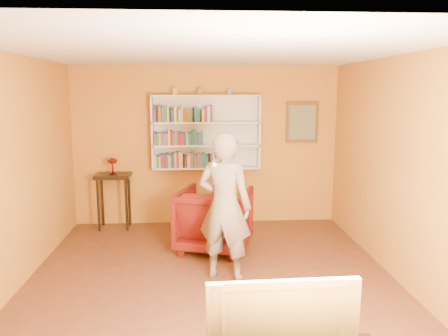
{
  "coord_description": "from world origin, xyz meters",
  "views": [
    {
      "loc": [
        -0.17,
        -4.93,
        2.28
      ],
      "look_at": [
        0.2,
        0.75,
        1.27
      ],
      "focal_mm": 35.0,
      "sensor_mm": 36.0,
      "label": 1
    }
  ],
  "objects": [
    {
      "name": "ornament_centre",
      "position": [
        -0.09,
        2.35,
        2.27
      ],
      "size": [
        0.08,
        0.08,
        0.11
      ],
      "primitive_type": "cube",
      "color": "brown",
      "rests_on": "bookshelf"
    },
    {
      "name": "ornament_left",
      "position": [
        -0.5,
        2.35,
        2.27
      ],
      "size": [
        0.08,
        0.08,
        0.1
      ],
      "primitive_type": "cube",
      "color": "#AD9931",
      "rests_on": "bookshelf"
    },
    {
      "name": "television",
      "position": [
        0.38,
        -2.25,
        0.8
      ],
      "size": [
        1.01,
        0.16,
        0.58
      ],
      "primitive_type": "imported",
      "rotation": [
        0.0,
        0.0,
        0.03
      ],
      "color": "black",
      "rests_on": "tv_cabinet"
    },
    {
      "name": "framed_painting",
      "position": [
        1.65,
        2.46,
        1.75
      ],
      "size": [
        0.55,
        0.05,
        0.7
      ],
      "color": "#4F3516",
      "rests_on": "room_shell"
    },
    {
      "name": "bookshelf",
      "position": [
        0.0,
        2.41,
        1.59
      ],
      "size": [
        1.8,
        0.29,
        1.23
      ],
      "color": "silver",
      "rests_on": "room_shell"
    },
    {
      "name": "ornament_right",
      "position": [
        0.39,
        2.35,
        2.26
      ],
      "size": [
        0.07,
        0.07,
        0.09
      ],
      "primitive_type": "cube",
      "color": "slate",
      "rests_on": "bookshelf"
    },
    {
      "name": "books_row_lower",
      "position": [
        -0.38,
        2.3,
        1.13
      ],
      "size": [
        0.97,
        0.19,
        0.27
      ],
      "color": "beige",
      "rests_on": "bookshelf"
    },
    {
      "name": "person",
      "position": [
        0.16,
        0.14,
        0.91
      ],
      "size": [
        0.77,
        0.64,
        1.82
      ],
      "primitive_type": "imported",
      "rotation": [
        0.0,
        0.0,
        2.77
      ],
      "color": "#746455",
      "rests_on": "ground"
    },
    {
      "name": "game_remote",
      "position": [
        0.02,
        -0.26,
        1.5
      ],
      "size": [
        0.04,
        0.15,
        0.04
      ],
      "primitive_type": "cube",
      "color": "silver",
      "rests_on": "person"
    },
    {
      "name": "armchair",
      "position": [
        0.08,
        1.14,
        0.45
      ],
      "size": [
        1.22,
        1.24,
        0.91
      ],
      "primitive_type": "imported",
      "rotation": [
        0.0,
        0.0,
        2.83
      ],
      "color": "#470505",
      "rests_on": "ground"
    },
    {
      "name": "books_row_middle",
      "position": [
        -0.46,
        2.3,
        1.5
      ],
      "size": [
        0.8,
        0.19,
        0.26
      ],
      "color": "#6B2673",
      "rests_on": "bookshelf"
    },
    {
      "name": "console_table",
      "position": [
        -1.55,
        2.25,
        0.77
      ],
      "size": [
        0.57,
        0.43,
        0.93
      ],
      "color": "black",
      "rests_on": "ground"
    },
    {
      "name": "books_row_upper",
      "position": [
        -0.37,
        2.3,
        1.89
      ],
      "size": [
        0.96,
        0.19,
        0.27
      ],
      "color": "#6B2673",
      "rests_on": "bookshelf"
    },
    {
      "name": "room_shell",
      "position": [
        0.0,
        0.0,
        1.02
      ],
      "size": [
        5.3,
        5.8,
        2.88
      ],
      "color": "#4F2B19",
      "rests_on": "ground"
    },
    {
      "name": "ruby_lustre",
      "position": [
        -1.55,
        2.25,
        1.12
      ],
      "size": [
        0.17,
        0.16,
        0.27
      ],
      "color": "maroon",
      "rests_on": "console_table"
    }
  ]
}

